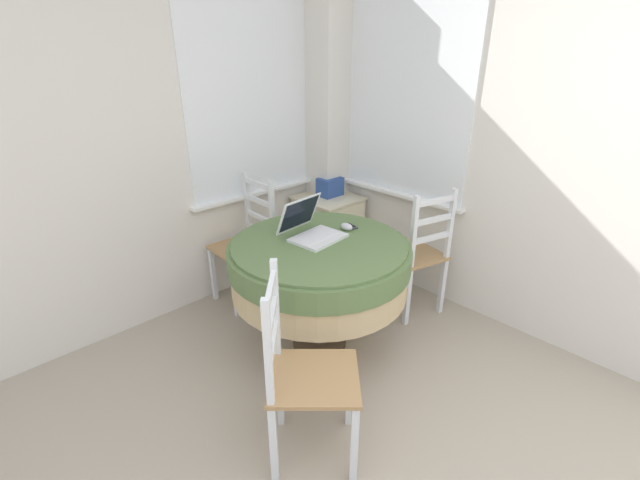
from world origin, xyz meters
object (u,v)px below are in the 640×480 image
at_px(laptop, 311,229).
at_px(round_dining_table, 319,264).
at_px(cell_phone, 350,226).
at_px(storage_box, 330,187).
at_px(corner_cabinet, 328,232).
at_px(dining_chair_camera_near, 304,376).
at_px(computer_mouse, 347,227).
at_px(dining_chair_near_back_window, 247,244).
at_px(dining_chair_near_right_window, 416,255).

bearing_deg(laptop, round_dining_table, -104.36).
xyz_separation_m(cell_phone, storage_box, (0.59, 0.78, -0.03)).
xyz_separation_m(cell_phone, corner_cabinet, (0.55, 0.76, -0.43)).
bearing_deg(cell_phone, corner_cabinet, 54.00).
height_order(cell_phone, storage_box, storage_box).
bearing_deg(dining_chair_camera_near, storage_box, 41.69).
distance_m(laptop, computer_mouse, 0.25).
bearing_deg(dining_chair_camera_near, laptop, 44.88).
height_order(dining_chair_near_back_window, corner_cabinet, dining_chair_near_back_window).
bearing_deg(computer_mouse, laptop, 162.14).
xyz_separation_m(computer_mouse, dining_chair_near_back_window, (-0.24, 0.81, -0.32)).
height_order(corner_cabinet, storage_box, storage_box).
bearing_deg(round_dining_table, dining_chair_near_back_window, 88.22).
distance_m(computer_mouse, dining_chair_near_right_window, 0.66).
height_order(dining_chair_near_back_window, dining_chair_near_right_window, same).
distance_m(computer_mouse, dining_chair_near_back_window, 0.90).
distance_m(round_dining_table, dining_chair_near_back_window, 0.84).
relative_size(cell_phone, dining_chair_near_back_window, 0.12).
height_order(computer_mouse, storage_box, storage_box).
distance_m(laptop, dining_chair_near_right_window, 0.90).
bearing_deg(laptop, storage_box, 39.12).
distance_m(round_dining_table, dining_chair_camera_near, 0.85).
distance_m(computer_mouse, storage_box, 1.03).
distance_m(cell_phone, corner_cabinet, 1.03).
xyz_separation_m(laptop, dining_chair_near_right_window, (0.79, -0.27, -0.35)).
height_order(round_dining_table, dining_chair_camera_near, dining_chair_camera_near).
height_order(computer_mouse, corner_cabinet, computer_mouse).
bearing_deg(laptop, corner_cabinet, 39.52).
relative_size(computer_mouse, corner_cabinet, 0.14).
distance_m(dining_chair_near_back_window, dining_chair_near_right_window, 1.28).
bearing_deg(dining_chair_near_back_window, laptop, -90.07).
bearing_deg(round_dining_table, corner_cabinet, 42.40).
bearing_deg(round_dining_table, dining_chair_near_right_window, -12.26).
relative_size(cell_phone, storage_box, 0.56).
bearing_deg(dining_chair_near_back_window, corner_cabinet, -2.41).
bearing_deg(laptop, computer_mouse, -17.86).
height_order(round_dining_table, computer_mouse, computer_mouse).
bearing_deg(storage_box, computer_mouse, -129.07).
height_order(laptop, dining_chair_near_back_window, laptop).
bearing_deg(round_dining_table, laptop, 75.64).
relative_size(dining_chair_near_right_window, storage_box, 4.84).
bearing_deg(dining_chair_near_back_window, storage_box, -0.64).
relative_size(dining_chair_near_back_window, storage_box, 4.84).
height_order(computer_mouse, dining_chair_camera_near, dining_chair_camera_near).
bearing_deg(storage_box, laptop, -140.88).
relative_size(dining_chair_near_right_window, dining_chair_camera_near, 1.00).
bearing_deg(laptop, cell_phone, -10.92).
relative_size(round_dining_table, dining_chair_camera_near, 1.15).
bearing_deg(laptop, dining_chair_near_back_window, 89.93).
distance_m(cell_phone, dining_chair_near_right_window, 0.61).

